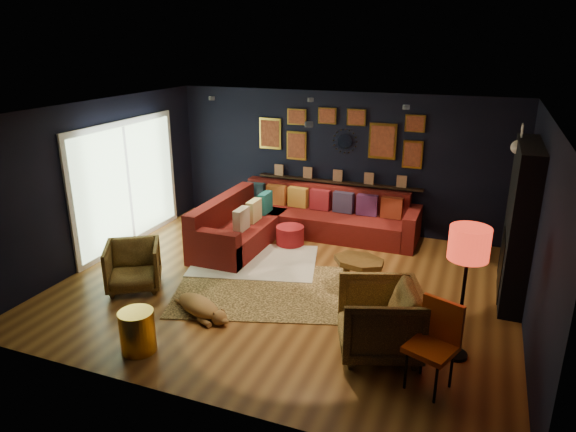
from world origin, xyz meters
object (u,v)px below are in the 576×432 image
(pouf, at_px, (290,235))
(orange_chair, at_px, (435,338))
(gold_stool, at_px, (138,331))
(armchair_right, at_px, (379,316))
(armchair_left, at_px, (133,264))
(dog, at_px, (198,303))
(floor_lamp, at_px, (469,250))
(sectional, at_px, (291,222))
(coffee_table, at_px, (359,264))

(pouf, bearing_deg, orange_chair, -47.82)
(gold_stool, bearing_deg, armchair_right, 20.95)
(orange_chair, bearing_deg, armchair_left, -167.85)
(gold_stool, xyz_separation_m, dog, (0.23, 0.98, -0.08))
(gold_stool, xyz_separation_m, floor_lamp, (3.51, 1.24, 1.09))
(sectional, bearing_deg, floor_lamp, -41.76)
(pouf, bearing_deg, floor_lamp, -39.34)
(pouf, xyz_separation_m, floor_lamp, (3.02, -2.47, 1.16))
(pouf, relative_size, armchair_right, 0.53)
(gold_stool, relative_size, dog, 0.49)
(orange_chair, bearing_deg, floor_lamp, 92.93)
(sectional, relative_size, gold_stool, 6.64)
(pouf, height_order, gold_stool, gold_stool)
(sectional, xyz_separation_m, dog, (-0.17, -3.03, -0.14))
(coffee_table, distance_m, gold_stool, 3.29)
(coffee_table, bearing_deg, floor_lamp, -42.39)
(coffee_table, height_order, pouf, coffee_table)
(pouf, bearing_deg, armchair_left, -123.07)
(orange_chair, bearing_deg, gold_stool, -147.99)
(sectional, relative_size, armchair_right, 3.67)
(dog, bearing_deg, coffee_table, 65.86)
(coffee_table, relative_size, gold_stool, 1.78)
(sectional, relative_size, dog, 3.26)
(armchair_right, height_order, dog, armchair_right)
(coffee_table, height_order, armchair_right, armchair_right)
(pouf, distance_m, floor_lamp, 4.07)
(armchair_left, bearing_deg, floor_lamp, -33.20)
(coffee_table, distance_m, pouf, 1.88)
(coffee_table, xyz_separation_m, gold_stool, (-2.01, -2.60, -0.09))
(orange_chair, relative_size, floor_lamp, 0.60)
(sectional, height_order, orange_chair, orange_chair)
(coffee_table, distance_m, armchair_left, 3.32)
(sectional, xyz_separation_m, armchair_left, (-1.45, -2.69, 0.06))
(armchair_right, bearing_deg, orange_chair, 40.01)
(coffee_table, relative_size, orange_chair, 0.95)
(floor_lamp, bearing_deg, armchair_left, 178.82)
(gold_stool, bearing_deg, floor_lamp, 19.40)
(armchair_left, height_order, dog, armchair_left)
(pouf, xyz_separation_m, armchair_left, (-1.55, -2.38, 0.19))
(orange_chair, distance_m, floor_lamp, 1.02)
(armchair_right, bearing_deg, coffee_table, -177.90)
(orange_chair, bearing_deg, coffee_table, 144.42)
(gold_stool, bearing_deg, sectional, 84.42)
(armchair_left, xyz_separation_m, orange_chair, (4.35, -0.72, 0.18))
(sectional, distance_m, gold_stool, 4.04)
(sectional, relative_size, pouf, 6.87)
(pouf, height_order, dog, pouf)
(floor_lamp, relative_size, dog, 1.53)
(orange_chair, bearing_deg, dog, -165.41)
(armchair_right, distance_m, dog, 2.42)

